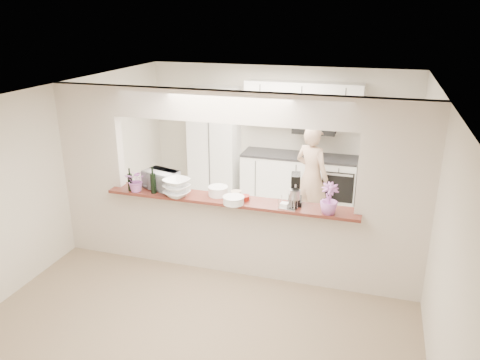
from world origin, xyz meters
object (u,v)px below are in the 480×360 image
at_px(person, 311,177).
at_px(toaster_oven, 161,180).
at_px(stand_mixer, 295,190).
at_px(refrigerator, 390,169).

bearing_deg(person, toaster_oven, 72.10).
relative_size(toaster_oven, person, 0.27).
height_order(toaster_oven, stand_mixer, stand_mixer).
xyz_separation_m(toaster_oven, person, (1.84, 1.78, -0.37)).
bearing_deg(person, refrigerator, -118.71).
xyz_separation_m(stand_mixer, person, (-0.04, 1.77, -0.42)).
height_order(refrigerator, stand_mixer, refrigerator).
distance_m(refrigerator, toaster_oven, 4.05).
xyz_separation_m(toaster_oven, stand_mixer, (1.88, 0.01, 0.05)).
bearing_deg(stand_mixer, refrigerator, 65.07).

